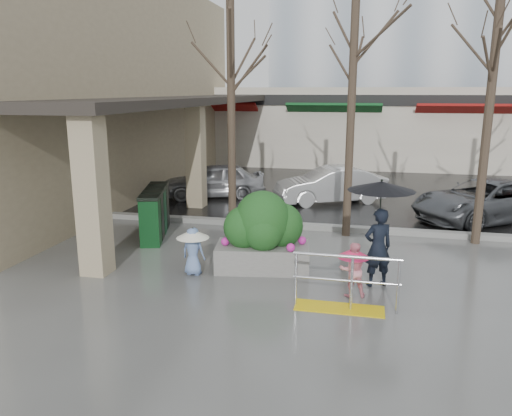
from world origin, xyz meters
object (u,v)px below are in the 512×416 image
at_px(handrail, 343,290).
at_px(car_b, 330,185).
at_px(tree_west, 231,42).
at_px(child_blue, 193,245).
at_px(tree_mideast, 496,47).
at_px(child_pink, 353,266).
at_px(woman, 380,219).
at_px(car_a, 214,180).
at_px(news_boxes, 155,212).
at_px(car_c, 485,201).
at_px(planter, 263,232).
at_px(tree_midwest, 355,33).

xyz_separation_m(handrail, car_b, (-0.90, 8.79, 0.25)).
relative_size(handrail, tree_west, 0.28).
bearing_deg(car_b, child_blue, -42.99).
bearing_deg(tree_mideast, child_pink, -125.83).
height_order(handrail, woman, woman).
bearing_deg(car_a, news_boxes, -20.25).
bearing_deg(child_pink, car_c, -133.59).
xyz_separation_m(handrail, child_pink, (0.14, 0.64, 0.24)).
relative_size(tree_mideast, child_blue, 6.25).
bearing_deg(car_a, tree_mideast, 44.64).
distance_m(child_pink, child_blue, 3.38).
bearing_deg(car_c, planter, -78.92).
bearing_deg(tree_midwest, car_c, 31.62).
height_order(tree_west, car_a, tree_west).
bearing_deg(car_c, child_pink, -62.44).
relative_size(woman, child_blue, 2.10).
distance_m(tree_west, car_a, 6.24).
relative_size(tree_west, planter, 3.17).
distance_m(car_b, car_c, 4.97).
bearing_deg(news_boxes, car_a, 73.54).
bearing_deg(tree_west, car_a, 114.11).
bearing_deg(car_c, news_boxes, -101.48).
distance_m(tree_midwest, car_a, 7.88).
height_order(child_pink, car_b, car_b).
height_order(news_boxes, car_b, news_boxes).
xyz_separation_m(handrail, tree_midwest, (-0.16, 4.80, 4.86)).
bearing_deg(handrail, child_blue, 161.38).
xyz_separation_m(tree_west, tree_mideast, (6.50, 0.00, -0.22)).
relative_size(tree_west, news_boxes, 2.88).
xyz_separation_m(tree_mideast, car_c, (0.69, 2.46, -4.23)).
distance_m(child_pink, car_b, 8.21).
bearing_deg(handrail, car_b, 95.83).
xyz_separation_m(tree_midwest, child_blue, (-3.05, -3.72, -4.58)).
xyz_separation_m(tree_midwest, car_c, (3.99, 2.46, -4.60)).
xyz_separation_m(car_b, car_c, (4.73, -1.53, 0.00)).
height_order(child_blue, car_b, car_b).
distance_m(handrail, tree_west, 7.52).
bearing_deg(tree_mideast, tree_midwest, 180.00).
height_order(tree_midwest, car_c, tree_midwest).
bearing_deg(tree_midwest, car_a, 141.31).
distance_m(car_a, car_c, 9.11).
xyz_separation_m(tree_midwest, car_a, (-4.99, 3.99, -4.60)).
distance_m(woman, news_boxes, 6.30).
relative_size(tree_mideast, woman, 2.98).
bearing_deg(woman, tree_west, -66.92).
height_order(tree_mideast, car_c, tree_mideast).
height_order(tree_midwest, planter, tree_midwest).
relative_size(tree_midwest, child_pink, 6.56).
bearing_deg(tree_midwest, woman, -77.81).
height_order(handrail, news_boxes, news_boxes).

